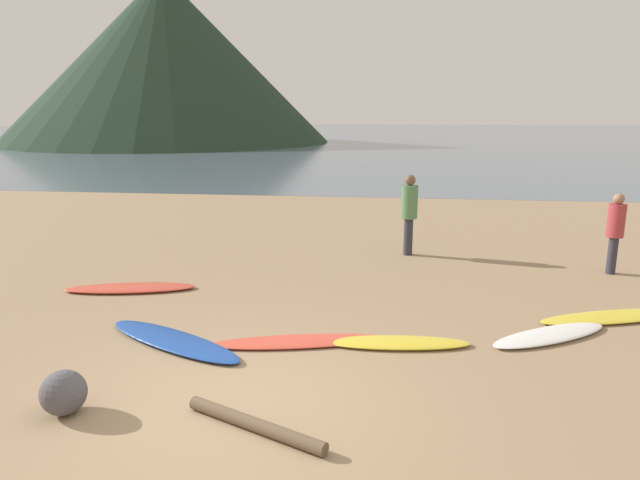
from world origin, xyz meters
name	(u,v)px	position (x,y,z in m)	size (l,w,h in m)	color
ground_plane	(328,230)	(0.00, 10.00, -0.10)	(120.00, 120.00, 0.20)	#997C5B
ocean_water	(377,136)	(0.00, 65.49, 0.00)	(140.00, 100.00, 0.01)	slate
headland_hill	(166,60)	(-20.01, 49.50, 7.85)	(31.29, 31.29, 15.70)	#1E3323
surfboard_1	(130,288)	(-2.95, 3.79, 0.05)	(2.34, 0.60, 0.09)	#D84C38
surfboard_2	(173,340)	(-1.27, 1.56, 0.05)	(2.52, 0.59, 0.10)	#1E479E
surfboard_3	(298,341)	(0.48, 1.78, 0.03)	(2.53, 0.49, 0.07)	#D84C38
surfboard_4	(397,343)	(1.87, 1.89, 0.04)	(2.05, 0.49, 0.08)	yellow
surfboard_5	(550,335)	(4.07, 2.43, 0.04)	(2.05, 0.53, 0.09)	white
surfboard_6	(616,317)	(5.30, 3.34, 0.04)	(2.61, 0.55, 0.08)	yellow
person_0	(409,208)	(2.15, 7.05, 1.07)	(0.37, 0.37, 1.82)	#2D2D38
person_1	(616,227)	(6.17, 6.01, 0.96)	(0.33, 0.33, 1.62)	#2D2D38
driftwood_log	(255,424)	(0.39, -0.48, 0.07)	(0.14, 0.14, 1.70)	brown
beach_rock_near	(63,393)	(-1.74, -0.39, 0.25)	(0.49, 0.49, 0.49)	#4E4C51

